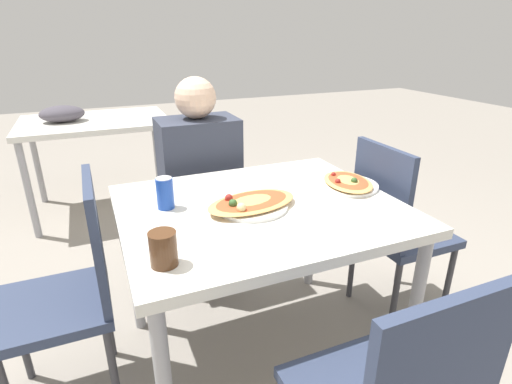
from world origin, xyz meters
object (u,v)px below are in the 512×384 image
person_seated (200,169)px  pizza_second (348,183)px  dining_table (260,222)px  chair_side_left (72,286)px  chair_side_right (395,224)px  drink_glass (163,249)px  soda_can (165,193)px  chair_far_seated (196,193)px  pizza_main (251,203)px

person_seated → pizza_second: bearing=128.1°
dining_table → chair_side_left: 0.75m
dining_table → pizza_second: 0.45m
person_seated → dining_table: bearing=95.6°
dining_table → chair_side_left: size_ratio=1.18×
chair_side_right → pizza_second: size_ratio=2.86×
chair_side_right → drink_glass: bearing=-75.1°
pizza_second → soda_can: bearing=173.8°
drink_glass → soda_can: bearing=78.3°
chair_far_seated → soda_can: chair_far_seated is taller
person_seated → pizza_second: 0.81m
chair_side_left → pizza_second: chair_side_left is taller
chair_side_left → pizza_main: (0.69, -0.09, 0.26)m
chair_side_right → pizza_main: chair_side_right is taller
chair_side_right → soda_can: size_ratio=7.38×
chair_side_left → person_seated: bearing=-48.4°
person_seated → pizza_second: size_ratio=3.69×
chair_side_left → chair_side_right: bearing=-92.3°
chair_far_seated → drink_glass: size_ratio=8.63×
pizza_main → pizza_second: pizza_main is taller
dining_table → chair_far_seated: 0.81m
dining_table → chair_far_seated: bearing=94.7°
pizza_second → dining_table: bearing=-175.8°
chair_far_seated → person_seated: bearing=90.0°
pizza_second → drink_glass: bearing=-159.8°
chair_side_right → soda_can: (-1.08, 0.10, 0.30)m
chair_far_seated → chair_side_right: 1.10m
drink_glass → chair_far_seated: bearing=71.0°
chair_side_left → pizza_second: 1.19m
chair_side_right → chair_far_seated: bearing=-133.9°
person_seated → pizza_second: (0.50, -0.64, 0.07)m
person_seated → pizza_main: person_seated is taller
chair_side_right → drink_glass: chair_side_right is taller
chair_far_seated → chair_side_left: same height
chair_far_seated → pizza_main: chair_far_seated is taller
soda_can → person_seated: bearing=62.7°
soda_can → chair_side_right: bearing=-5.1°
soda_can → pizza_second: size_ratio=0.39×
chair_side_left → chair_side_right: (1.46, -0.06, 0.00)m
soda_can → drink_glass: soda_can is taller
pizza_main → person_seated: bearing=91.8°
dining_table → chair_far_seated: size_ratio=1.18×
person_seated → soda_can: 0.63m
chair_far_seated → chair_side_left: (-0.66, -0.71, 0.00)m
pizza_main → pizza_second: 0.48m
chair_far_seated → drink_glass: bearing=71.0°
chair_side_left → drink_glass: 0.55m
person_seated → chair_side_left: bearing=41.6°
dining_table → chair_side_right: chair_side_right is taller
person_seated → pizza_main: bearing=91.8°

